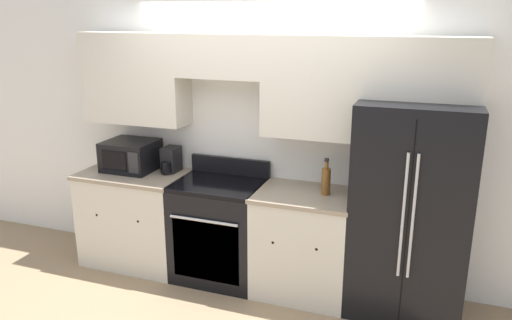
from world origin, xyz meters
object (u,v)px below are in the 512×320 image
object	(u,v)px
refrigerator	(410,210)
bottle	(326,180)
microwave	(131,155)
oven_range	(219,230)

from	to	relation	value
refrigerator	bottle	world-z (taller)	refrigerator
refrigerator	microwave	distance (m)	2.63
refrigerator	bottle	distance (m)	0.71
oven_range	microwave	distance (m)	1.14
microwave	oven_range	bearing A→B (deg)	-4.63
oven_range	microwave	xyz separation A→B (m)	(-0.96, 0.08, 0.60)
refrigerator	microwave	size ratio (longest dim) A/B	3.70
oven_range	microwave	world-z (taller)	microwave
microwave	bottle	size ratio (longest dim) A/B	1.52
microwave	bottle	distance (m)	1.93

